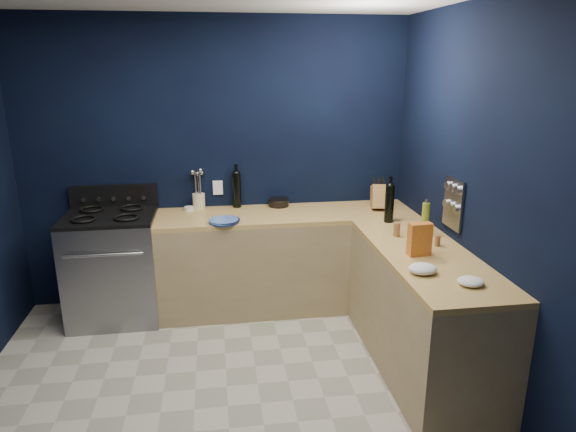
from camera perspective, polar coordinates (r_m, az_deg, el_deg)
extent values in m
cube|color=#A9A494|center=(3.64, -6.73, -20.46)|extent=(3.50, 3.50, 0.02)
cube|color=black|center=(4.75, -7.95, 5.80)|extent=(3.50, 0.02, 2.60)
cube|color=black|center=(3.52, 22.38, 0.88)|extent=(0.02, 3.50, 2.60)
cube|color=black|center=(1.45, -6.20, -20.91)|extent=(3.50, 0.02, 2.60)
cube|color=tan|center=(4.73, -0.16, -5.11)|extent=(2.30, 0.63, 0.86)
cube|color=olive|center=(4.58, -0.17, 0.13)|extent=(2.30, 0.63, 0.04)
cube|color=tan|center=(3.92, 14.69, -10.46)|extent=(0.63, 1.67, 0.86)
cube|color=olive|center=(3.75, 15.19, -4.30)|extent=(0.63, 1.67, 0.04)
cube|color=gray|center=(4.75, -18.82, -5.55)|extent=(0.76, 0.66, 0.92)
cube|color=black|center=(4.47, -19.50, -7.18)|extent=(0.59, 0.02, 0.42)
cube|color=black|center=(4.60, -19.37, -0.05)|extent=(0.76, 0.66, 0.03)
cube|color=black|center=(4.86, -18.86, 2.14)|extent=(0.76, 0.06, 0.20)
cube|color=gray|center=(4.01, 17.99, 1.34)|extent=(0.02, 0.28, 0.38)
cube|color=white|center=(4.78, -7.84, 3.16)|extent=(0.09, 0.02, 0.13)
cylinder|color=teal|center=(4.31, -7.18, -0.57)|extent=(0.29, 0.29, 0.03)
cylinder|color=white|center=(4.73, -10.99, 0.83)|extent=(0.11, 0.11, 0.03)
cylinder|color=beige|center=(4.76, -9.92, 1.65)|extent=(0.11, 0.11, 0.14)
cylinder|color=black|center=(4.74, -5.75, 2.89)|extent=(0.09, 0.09, 0.32)
cylinder|color=black|center=(4.78, -1.04, 1.52)|extent=(0.24, 0.24, 0.07)
cube|color=olive|center=(4.75, 10.00, 2.10)|extent=(0.16, 0.27, 0.27)
cylinder|color=black|center=(4.35, 11.25, 1.33)|extent=(0.09, 0.09, 0.31)
cylinder|color=olive|center=(4.11, 15.08, -0.29)|extent=(0.07, 0.07, 0.25)
cylinder|color=olive|center=(4.03, 12.05, -1.47)|extent=(0.05, 0.05, 0.11)
cylinder|color=olive|center=(3.89, 16.35, -2.64)|extent=(0.05, 0.05, 0.08)
cube|color=#B20714|center=(3.65, 14.48, -2.53)|extent=(0.16, 0.09, 0.23)
ellipsoid|color=white|center=(3.37, 14.79, -5.72)|extent=(0.21, 0.19, 0.06)
ellipsoid|color=white|center=(3.29, 19.73, -6.89)|extent=(0.17, 0.15, 0.05)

